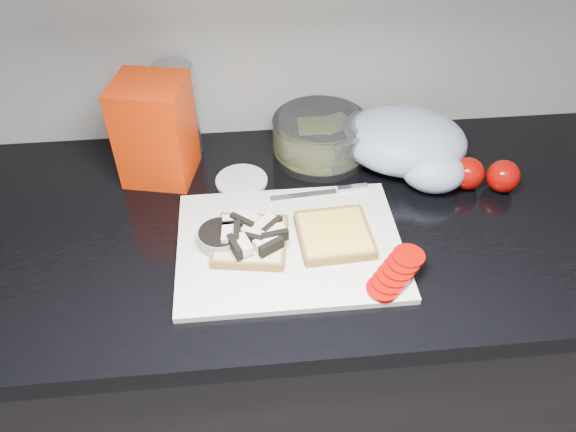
% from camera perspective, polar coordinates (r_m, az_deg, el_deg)
% --- Properties ---
extents(base_cabinet, '(3.50, 0.60, 0.86)m').
position_cam_1_polar(base_cabinet, '(1.44, 1.80, -13.91)').
color(base_cabinet, black).
rests_on(base_cabinet, ground).
extents(countertop, '(3.50, 0.64, 0.04)m').
position_cam_1_polar(countertop, '(1.09, 2.30, -0.71)').
color(countertop, black).
rests_on(countertop, base_cabinet).
extents(cutting_board, '(0.40, 0.30, 0.01)m').
position_cam_1_polar(cutting_board, '(1.01, 0.17, -2.99)').
color(cutting_board, white).
rests_on(cutting_board, countertop).
extents(bread_left, '(0.15, 0.15, 0.04)m').
position_cam_1_polar(bread_left, '(1.00, -3.78, -2.29)').
color(bread_left, beige).
rests_on(bread_left, cutting_board).
extents(bread_right, '(0.14, 0.14, 0.02)m').
position_cam_1_polar(bread_right, '(1.01, 4.73, -1.91)').
color(bread_right, beige).
rests_on(bread_right, cutting_board).
extents(tomato_slices, '(0.12, 0.12, 0.03)m').
position_cam_1_polar(tomato_slices, '(0.96, 10.90, -5.64)').
color(tomato_slices, '#940703').
rests_on(tomato_slices, cutting_board).
extents(knife, '(0.20, 0.03, 0.01)m').
position_cam_1_polar(knife, '(1.11, 4.48, 2.55)').
color(knife, silver).
rests_on(knife, cutting_board).
extents(seed_tub, '(0.08, 0.08, 0.04)m').
position_cam_1_polar(seed_tub, '(1.00, -6.87, -2.32)').
color(seed_tub, '#929697').
rests_on(seed_tub, countertop).
extents(tub_lid, '(0.12, 0.12, 0.01)m').
position_cam_1_polar(tub_lid, '(1.15, -4.74, 3.59)').
color(tub_lid, silver).
rests_on(tub_lid, countertop).
extents(glass_bowl, '(0.20, 0.20, 0.09)m').
position_cam_1_polar(glass_bowl, '(1.21, 3.30, 7.94)').
color(glass_bowl, silver).
rests_on(glass_bowl, countertop).
extents(bread_bag, '(0.16, 0.15, 0.21)m').
position_cam_1_polar(bread_bag, '(1.15, -13.33, 8.43)').
color(bread_bag, red).
rests_on(bread_bag, countertop).
extents(steel_canister, '(0.08, 0.08, 0.20)m').
position_cam_1_polar(steel_canister, '(1.21, -11.13, 10.44)').
color(steel_canister, '#B6B7BC').
rests_on(steel_canister, countertop).
extents(grocery_bag, '(0.31, 0.29, 0.11)m').
position_cam_1_polar(grocery_bag, '(1.19, 12.07, 7.13)').
color(grocery_bag, '#A7B7CE').
rests_on(grocery_bag, countertop).
extents(whole_tomatoes, '(0.19, 0.11, 0.07)m').
position_cam_1_polar(whole_tomatoes, '(1.18, 17.87, 4.26)').
color(whole_tomatoes, '#940703').
rests_on(whole_tomatoes, countertop).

